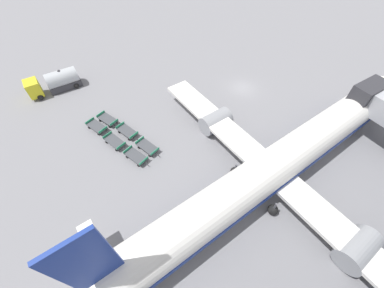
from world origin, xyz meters
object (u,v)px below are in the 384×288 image
baggage_dolly_row_near_col_a (97,127)px  baggage_dolly_row_mid_a_col_a (108,119)px  baggage_dolly_row_mid_a_col_b (127,131)px  fuel_tanker_primary (57,82)px  baggage_dolly_row_near_col_c (136,156)px  baggage_dolly_row_mid_a_col_c (147,147)px  airplane (280,163)px  baggage_dolly_row_near_col_b (115,142)px

baggage_dolly_row_near_col_a → baggage_dolly_row_mid_a_col_a: 1.89m
baggage_dolly_row_near_col_a → baggage_dolly_row_mid_a_col_b: same height
fuel_tanker_primary → baggage_dolly_row_mid_a_col_b: bearing=14.8°
baggage_dolly_row_near_col_c → baggage_dolly_row_mid_a_col_b: (-4.60, 1.12, 0.00)m
baggage_dolly_row_near_col_c → baggage_dolly_row_mid_a_col_c: same height
baggage_dolly_row_near_col_a → fuel_tanker_primary: bearing=-174.3°
airplane → baggage_dolly_row_near_col_a: bearing=-145.9°
fuel_tanker_primary → baggage_dolly_row_mid_a_col_c: bearing=14.1°
airplane → baggage_dolly_row_mid_a_col_c: bearing=-142.1°
baggage_dolly_row_mid_a_col_c → baggage_dolly_row_near_col_b: bearing=-138.9°
baggage_dolly_row_near_col_b → baggage_dolly_row_mid_a_col_a: same height
baggage_dolly_row_near_col_a → baggage_dolly_row_mid_a_col_c: 8.53m
baggage_dolly_row_near_col_a → baggage_dolly_row_near_col_b: same height
airplane → baggage_dolly_row_mid_a_col_b: (-17.06, -10.91, -2.38)m
airplane → baggage_dolly_row_near_col_b: size_ratio=12.46×
baggage_dolly_row_mid_a_col_a → airplane: bearing=29.9°
baggage_dolly_row_near_col_b → baggage_dolly_row_mid_a_col_c: 4.63m
baggage_dolly_row_near_col_a → baggage_dolly_row_mid_a_col_c: bearing=26.7°
baggage_dolly_row_near_col_a → baggage_dolly_row_near_col_c: 8.30m
baggage_dolly_row_mid_a_col_b → airplane: bearing=32.6°
baggage_dolly_row_near_col_a → baggage_dolly_row_mid_a_col_b: size_ratio=1.00×
fuel_tanker_primary → baggage_dolly_row_near_col_c: bearing=8.6°
baggage_dolly_row_near_col_c → baggage_dolly_row_mid_a_col_b: 4.73m
baggage_dolly_row_near_col_a → baggage_dolly_row_mid_a_col_c: (7.62, 3.84, 0.00)m
baggage_dolly_row_near_col_a → baggage_dolly_row_mid_a_col_b: bearing=40.8°
baggage_dolly_row_mid_a_col_b → baggage_dolly_row_mid_a_col_a: bearing=-163.4°
airplane → baggage_dolly_row_near_col_c: size_ratio=12.48×
airplane → baggage_dolly_row_near_col_a: size_ratio=12.49×
airplane → baggage_dolly_row_mid_a_col_b: bearing=-147.4°
baggage_dolly_row_near_col_b → baggage_dolly_row_mid_a_col_b: bearing=106.3°
baggage_dolly_row_near_col_c → baggage_dolly_row_mid_a_col_a: same height
baggage_dolly_row_mid_a_col_b → baggage_dolly_row_mid_a_col_c: bearing=11.3°
baggage_dolly_row_near_col_b → baggage_dolly_row_near_col_c: (3.95, 1.09, 0.00)m
baggage_dolly_row_near_col_c → baggage_dolly_row_near_col_a: bearing=-166.9°
baggage_dolly_row_mid_a_col_c → baggage_dolly_row_mid_a_col_b: bearing=-168.7°
fuel_tanker_primary → baggage_dolly_row_near_col_b: fuel_tanker_primary is taller
baggage_dolly_row_mid_a_col_a → baggage_dolly_row_near_col_b: bearing=-12.9°
baggage_dolly_row_near_col_b → baggage_dolly_row_mid_a_col_c: (3.49, 3.04, 0.00)m
baggage_dolly_row_mid_a_col_b → baggage_dolly_row_mid_a_col_c: 4.22m
baggage_dolly_row_near_col_a → baggage_dolly_row_near_col_c: same height
baggage_dolly_row_near_col_c → baggage_dolly_row_mid_a_col_a: (-8.50, -0.05, 0.00)m
baggage_dolly_row_near_col_b → baggage_dolly_row_near_col_c: size_ratio=1.00×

